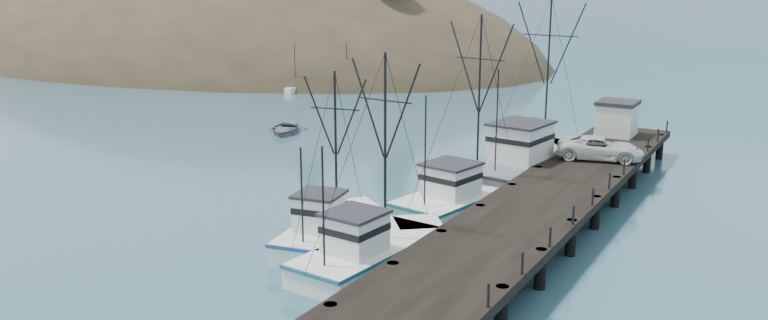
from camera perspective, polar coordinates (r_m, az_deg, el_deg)
ground at (r=40.22m, az=-14.50°, el=-7.69°), size 400.00×400.00×0.00m
pier at (r=46.03m, az=12.74°, el=-2.61°), size 6.00×44.00×2.00m
headland at (r=147.36m, az=-14.09°, el=6.03°), size 134.80×78.00×51.00m
distant_ridge at (r=197.60m, az=25.30°, el=8.35°), size 360.00×40.00×26.00m
distant_ridge_far at (r=222.11m, az=12.60°, el=9.80°), size 180.00×25.00×18.00m
moored_sailboats at (r=103.06m, az=-8.10°, el=5.84°), size 21.98×16.27×6.35m
trawler_near at (r=38.50m, az=-0.81°, el=-6.91°), size 4.54×11.06×11.19m
trawler_mid at (r=41.71m, az=-4.09°, el=-5.28°), size 4.60×9.79×9.85m
trawler_far at (r=48.12m, az=6.27°, el=-2.71°), size 5.91×12.48×12.53m
work_vessel at (r=55.48m, az=11.32°, el=-0.22°), size 6.61×16.34×13.50m
pier_shed at (r=62.78m, az=17.32°, el=3.09°), size 3.00×3.20×2.80m
pickup_truck at (r=54.19m, az=16.16°, el=0.88°), size 6.31×4.00×1.62m
motorboat at (r=71.60m, az=-7.56°, el=2.08°), size 5.73×6.44×1.10m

